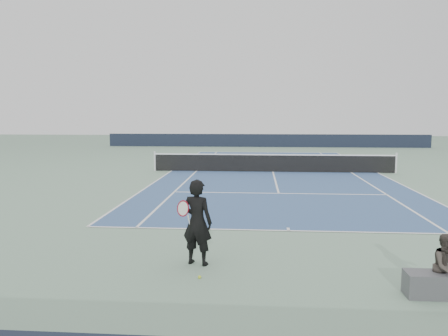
# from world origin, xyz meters

# --- Properties ---
(ground) EXTENTS (80.00, 80.00, 0.00)m
(ground) POSITION_xyz_m (0.00, 0.00, 0.00)
(ground) COLOR gray
(court_surface) EXTENTS (10.97, 23.77, 0.01)m
(court_surface) POSITION_xyz_m (0.00, 0.00, 0.01)
(court_surface) COLOR #375583
(court_surface) RESTS_ON ground
(tennis_net) EXTENTS (12.90, 0.10, 1.07)m
(tennis_net) POSITION_xyz_m (0.00, 0.00, 0.50)
(tennis_net) COLOR silver
(tennis_net) RESTS_ON ground
(windscreen_far) EXTENTS (30.00, 0.25, 1.20)m
(windscreen_far) POSITION_xyz_m (0.00, 17.88, 0.60)
(windscreen_far) COLOR black
(windscreen_far) RESTS_ON ground
(tennis_player) EXTENTS (0.84, 0.66, 1.78)m
(tennis_player) POSITION_xyz_m (-2.07, -14.59, 0.89)
(tennis_player) COLOR black
(tennis_player) RESTS_ON ground
(tennis_ball) EXTENTS (0.06, 0.06, 0.06)m
(tennis_ball) POSITION_xyz_m (-1.92, -15.39, 0.03)
(tennis_ball) COLOR #C5D72C
(tennis_ball) RESTS_ON ground
(spectator_bench) EXTENTS (1.38, 0.82, 1.12)m
(spectator_bench) POSITION_xyz_m (2.34, -15.89, 0.38)
(spectator_bench) COLOR #4C4D50
(spectator_bench) RESTS_ON ground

